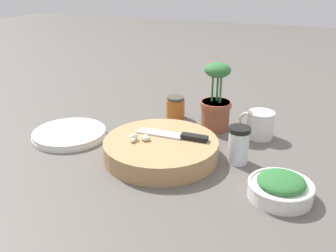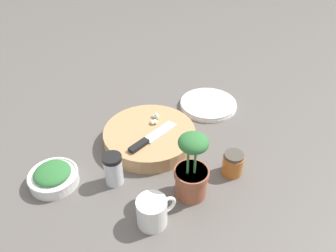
% 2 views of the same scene
% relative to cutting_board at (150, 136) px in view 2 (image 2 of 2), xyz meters
% --- Properties ---
extents(ground_plane, '(5.00, 5.00, 0.00)m').
position_rel_cutting_board_xyz_m(ground_plane, '(-0.01, 0.11, -0.02)').
color(ground_plane, '#56514C').
extents(cutting_board, '(0.30, 0.30, 0.05)m').
position_rel_cutting_board_xyz_m(cutting_board, '(0.00, 0.00, 0.00)').
color(cutting_board, tan).
rests_on(cutting_board, ground_plane).
extents(chef_knife, '(0.19, 0.03, 0.01)m').
position_rel_cutting_board_xyz_m(chef_knife, '(0.03, 0.03, 0.03)').
color(chef_knife, black).
rests_on(chef_knife, cutting_board).
extents(garlic_cloves, '(0.06, 0.05, 0.02)m').
position_rel_cutting_board_xyz_m(garlic_cloves, '(-0.05, -0.02, 0.03)').
color(garlic_cloves, white).
rests_on(garlic_cloves, cutting_board).
extents(herb_bowl, '(0.14, 0.14, 0.05)m').
position_rel_cutting_board_xyz_m(herb_bowl, '(0.31, -0.08, 0.00)').
color(herb_bowl, silver).
rests_on(herb_bowl, ground_plane).
extents(spice_jar, '(0.05, 0.05, 0.10)m').
position_rel_cutting_board_xyz_m(spice_jar, '(0.19, 0.05, 0.02)').
color(spice_jar, silver).
rests_on(spice_jar, ground_plane).
extents(coffee_mug, '(0.10, 0.08, 0.08)m').
position_rel_cutting_board_xyz_m(coffee_mug, '(0.22, 0.22, 0.01)').
color(coffee_mug, silver).
rests_on(coffee_mug, ground_plane).
extents(plate_stack, '(0.21, 0.21, 0.02)m').
position_rel_cutting_board_xyz_m(plate_stack, '(-0.30, 0.02, -0.01)').
color(plate_stack, silver).
rests_on(plate_stack, ground_plane).
extents(honey_jar, '(0.06, 0.06, 0.07)m').
position_rel_cutting_board_xyz_m(honey_jar, '(-0.06, 0.28, 0.01)').
color(honey_jar, '#B26023').
rests_on(honey_jar, ground_plane).
extents(potted_herb, '(0.09, 0.09, 0.21)m').
position_rel_cutting_board_xyz_m(potted_herb, '(0.08, 0.24, 0.06)').
color(potted_herb, '#935138').
rests_on(potted_herb, ground_plane).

